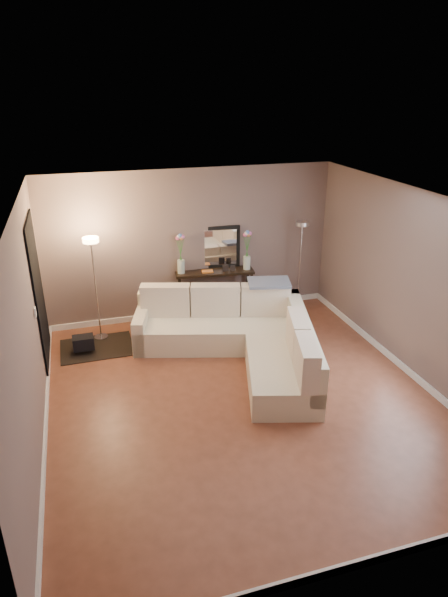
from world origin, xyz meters
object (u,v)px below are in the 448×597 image
object	(u,v)px
console_table	(210,291)
floor_lamp_unlit	(301,249)
floor_lamp_lit	(94,269)
sectional_sofa	(241,336)

from	to	relation	value
console_table	floor_lamp_unlit	world-z (taller)	floor_lamp_unlit
floor_lamp_lit	floor_lamp_unlit	size ratio (longest dim) A/B	1.03
floor_lamp_lit	console_table	bearing A→B (deg)	10.03
sectional_sofa	floor_lamp_lit	world-z (taller)	floor_lamp_lit
sectional_sofa	floor_lamp_unlit	size ratio (longest dim) A/B	1.88
sectional_sofa	floor_lamp_unlit	distance (m)	2.20
sectional_sofa	floor_lamp_lit	xyz separation A→B (m)	(-2.03, 1.21, 0.87)
sectional_sofa	floor_lamp_unlit	xyz separation A→B (m)	(1.54, 1.32, 0.84)
console_table	floor_lamp_lit	distance (m)	2.12
sectional_sofa	console_table	xyz separation A→B (m)	(-0.07, 1.55, 0.13)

